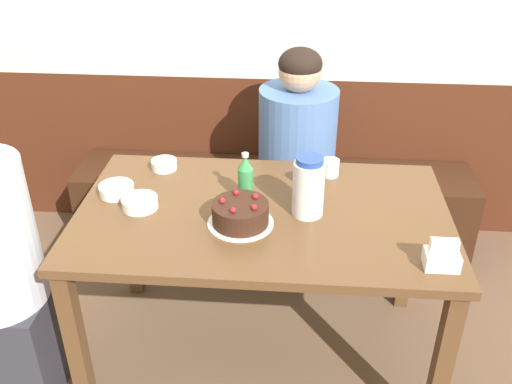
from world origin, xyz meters
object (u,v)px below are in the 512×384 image
at_px(birthday_cake, 240,214).
at_px(bowl_soup_white, 117,190).
at_px(glass_water_tall, 331,168).
at_px(bowl_rice_small, 140,203).
at_px(soju_bottle, 245,178).
at_px(person_teal_shirt, 296,166).
at_px(napkin_holder, 442,257).
at_px(bowl_side_dish, 164,164).
at_px(glass_tumbler_short, 311,177).
at_px(water_pitcher, 308,187).
at_px(bench_seat, 273,208).

xyz_separation_m(birthday_cake, bowl_soup_white, (-0.50, 0.17, -0.02)).
height_order(birthday_cake, glass_water_tall, birthday_cake).
bearing_deg(bowl_rice_small, soju_bottle, 13.41).
bearing_deg(person_teal_shirt, napkin_holder, 26.13).
bearing_deg(soju_bottle, bowl_side_dish, 148.81).
relative_size(birthday_cake, soju_bottle, 1.22).
height_order(napkin_holder, bowl_rice_small, napkin_holder).
relative_size(soju_bottle, napkin_holder, 1.79).
bearing_deg(birthday_cake, glass_tumbler_short, 48.36).
distance_m(napkin_holder, bowl_rice_small, 1.09).
distance_m(birthday_cake, glass_water_tall, 0.51).
xyz_separation_m(soju_bottle, glass_water_tall, (0.33, 0.22, -0.06)).
relative_size(glass_water_tall, glass_tumbler_short, 0.72).
bearing_deg(glass_water_tall, bowl_rice_small, -156.66).
bearing_deg(soju_bottle, water_pitcher, -19.64).
bearing_deg(glass_water_tall, birthday_cake, -130.33).
bearing_deg(soju_bottle, bowl_soup_white, -179.69).
relative_size(birthday_cake, glass_tumbler_short, 2.42).
bearing_deg(bowl_side_dish, soju_bottle, -31.19).
xyz_separation_m(glass_water_tall, person_teal_shirt, (-0.14, 0.38, -0.19)).
xyz_separation_m(napkin_holder, bowl_soup_white, (-1.17, 0.37, -0.02)).
relative_size(bench_seat, bowl_side_dish, 19.28).
xyz_separation_m(bench_seat, soju_bottle, (-0.07, -0.75, 0.59)).
relative_size(bowl_soup_white, glass_water_tall, 1.90).
relative_size(water_pitcher, glass_tumbler_short, 2.33).
bearing_deg(bowl_rice_small, bowl_soup_white, 142.10).
bearing_deg(soju_bottle, person_teal_shirt, 72.33).
height_order(water_pitcher, bowl_rice_small, water_pitcher).
bearing_deg(glass_tumbler_short, napkin_holder, -48.91).
distance_m(bench_seat, bowl_side_dish, 0.86).
height_order(birthday_cake, bowl_rice_small, birthday_cake).
bearing_deg(glass_tumbler_short, soju_bottle, -156.73).
bearing_deg(bowl_soup_white, water_pitcher, -6.28).
xyz_separation_m(bench_seat, napkin_holder, (0.59, -1.12, 0.54)).
relative_size(glass_tumbler_short, person_teal_shirt, 0.09).
height_order(soju_bottle, glass_water_tall, soju_bottle).
relative_size(water_pitcher, soju_bottle, 1.17).
distance_m(bowl_rice_small, glass_tumbler_short, 0.67).
bearing_deg(bowl_soup_white, soju_bottle, 0.31).
bearing_deg(soju_bottle, bench_seat, 84.54).
height_order(bench_seat, water_pitcher, water_pitcher).
relative_size(bench_seat, glass_water_tall, 29.14).
bearing_deg(glass_water_tall, bench_seat, 115.98).
relative_size(glass_water_tall, person_teal_shirt, 0.06).
bearing_deg(bowl_rice_small, glass_water_tall, 23.34).
relative_size(napkin_holder, glass_tumbler_short, 1.11).
relative_size(birthday_cake, bowl_side_dish, 2.21).
height_order(bowl_side_dish, person_teal_shirt, person_teal_shirt).
distance_m(napkin_holder, person_teal_shirt, 1.10).
height_order(napkin_holder, glass_tumbler_short, napkin_holder).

